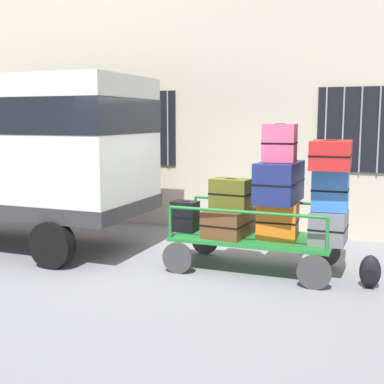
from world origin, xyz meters
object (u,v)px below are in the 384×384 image
(suitcase_midleft_middle, at_px, (231,193))
(suitcase_midright_middle, at_px, (330,190))
(suitcase_midright_top, at_px, (331,155))
(backpack, at_px, (370,272))
(luggage_cart, at_px, (253,242))
(suitcase_center_top, at_px, (280,143))
(suitcase_center_bottom, at_px, (278,220))
(suitcase_midleft_bottom, at_px, (230,222))
(suitcase_center_middle, at_px, (279,182))
(van, at_px, (12,145))
(suitcase_left_bottom, at_px, (185,216))
(suitcase_midright_bottom, at_px, (328,227))

(suitcase_midleft_middle, height_order, suitcase_midright_middle, suitcase_midright_middle)
(suitcase_midright_top, relative_size, backpack, 2.00)
(luggage_cart, relative_size, suitcase_midleft_middle, 3.95)
(suitcase_center_top, bearing_deg, luggage_cart, -179.47)
(luggage_cart, bearing_deg, suitcase_midleft_middle, -179.19)
(suitcase_midright_top, bearing_deg, suitcase_center_bottom, 177.49)
(suitcase_midleft_bottom, relative_size, suitcase_midleft_middle, 1.55)
(suitcase_center_top, height_order, suitcase_midright_top, suitcase_center_top)
(suitcase_midleft_middle, height_order, suitcase_midright_top, suitcase_midright_top)
(suitcase_center_middle, bearing_deg, luggage_cart, -176.07)
(suitcase_midleft_middle, xyz_separation_m, suitcase_center_bottom, (0.71, 0.00, -0.35))
(suitcase_center_bottom, bearing_deg, van, 179.95)
(van, relative_size, suitcase_midright_middle, 8.09)
(luggage_cart, relative_size, suitcase_midleft_bottom, 2.55)
(backpack, bearing_deg, suitcase_midleft_bottom, 173.43)
(suitcase_midright_middle, bearing_deg, suitcase_midleft_middle, -178.65)
(suitcase_left_bottom, bearing_deg, suitcase_midright_top, -0.02)
(suitcase_center_top, bearing_deg, suitcase_midleft_middle, -179.33)
(suitcase_midright_bottom, bearing_deg, suitcase_center_middle, 176.51)
(suitcase_center_top, height_order, suitcase_midright_middle, suitcase_center_top)
(van, distance_m, suitcase_midright_top, 5.35)
(backpack, bearing_deg, suitcase_midright_middle, 153.26)
(luggage_cart, height_order, suitcase_center_middle, suitcase_center_middle)
(suitcase_center_middle, bearing_deg, suitcase_midright_bottom, -3.49)
(suitcase_left_bottom, distance_m, suitcase_midright_bottom, 2.12)
(suitcase_center_top, xyz_separation_m, suitcase_midright_top, (0.71, -0.04, -0.14))
(van, distance_m, suitcase_center_middle, 4.66)
(suitcase_midright_middle, bearing_deg, luggage_cart, -178.47)
(suitcase_midleft_middle, distance_m, suitcase_center_top, 1.03)
(van, bearing_deg, suitcase_left_bottom, -0.61)
(suitcase_center_bottom, relative_size, suitcase_center_top, 1.11)
(suitcase_left_bottom, bearing_deg, suitcase_center_middle, 2.35)
(suitcase_left_bottom, height_order, suitcase_midright_top, suitcase_midright_top)
(suitcase_midright_top, bearing_deg, van, 179.63)
(luggage_cart, relative_size, suitcase_center_top, 4.46)
(suitcase_midleft_middle, bearing_deg, backpack, -7.33)
(suitcase_midleft_bottom, bearing_deg, suitcase_center_top, 2.85)
(van, relative_size, suitcase_midleft_middle, 7.86)
(suitcase_midleft_bottom, height_order, suitcase_midright_bottom, suitcase_midright_bottom)
(suitcase_left_bottom, distance_m, suitcase_center_top, 1.81)
(suitcase_left_bottom, height_order, suitcase_midright_bottom, suitcase_left_bottom)
(suitcase_midright_bottom, bearing_deg, suitcase_midright_top, -90.00)
(suitcase_midleft_middle, xyz_separation_m, suitcase_midright_top, (1.41, -0.03, 0.61))
(suitcase_midleft_middle, bearing_deg, suitcase_midright_middle, 1.35)
(suitcase_midright_bottom, distance_m, suitcase_midright_top, 1.00)
(suitcase_left_bottom, bearing_deg, suitcase_midleft_bottom, 0.15)
(suitcase_midleft_bottom, xyz_separation_m, suitcase_midright_top, (1.41, -0.00, 1.02))
(van, height_order, suitcase_midright_bottom, van)
(suitcase_left_bottom, xyz_separation_m, suitcase_midleft_middle, (0.71, 0.03, 0.38))
(suitcase_midright_bottom, distance_m, backpack, 0.80)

